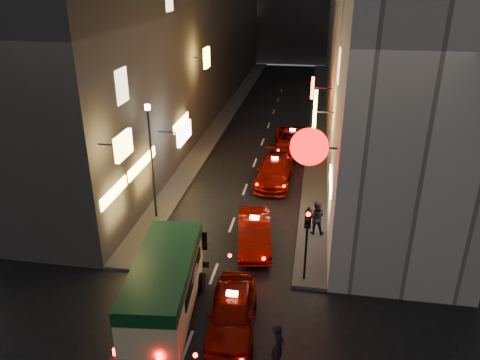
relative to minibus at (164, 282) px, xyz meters
The scene contains 13 objects.
building_left 30.26m from the minibus, 103.39° to the left, with size 7.64×52.00×18.00m.
building_right 30.89m from the minibus, 72.14° to the left, with size 7.94×52.00×18.00m.
sidewalk_left 28.76m from the minibus, 96.10° to the left, with size 1.50×52.00×0.15m, color #44423F.
sidewalk_right 29.11m from the minibus, 79.20° to the left, with size 1.50×52.00×0.15m, color #44423F.
minibus is the anchor object (origin of this frame).
taxi_near 2.76m from the minibus, ahead, with size 2.70×5.64×1.91m.
taxi_second 6.36m from the minibus, 65.17° to the left, with size 3.02×5.63×1.87m.
taxi_third 13.80m from the minibus, 77.93° to the left, with size 2.49×5.73×1.97m.
taxi_far 19.79m from the minibus, 79.47° to the left, with size 2.84×5.91×1.99m.
pedestrian_crossing 4.89m from the minibus, 21.85° to the right, with size 0.66×0.42×1.99m, color black.
pedestrian_sidewalk 9.09m from the minibus, 52.00° to the left, with size 0.77×0.48×2.05m, color black.
traffic_light 6.11m from the minibus, 30.23° to the left, with size 0.26×0.43×3.50m.
lamp_post 8.39m from the minibus, 111.65° to the left, with size 0.28×0.28×6.22m.
Camera 1 is at (4.03, -8.46, 12.36)m, focal length 35.00 mm.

